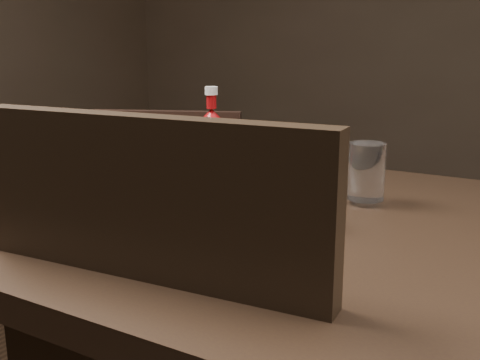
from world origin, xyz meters
The scene contains 8 objects.
dining_table centered at (0.00, 0.00, 0.73)m, with size 1.20×0.80×0.04m, color black.
chair_far centered at (-0.42, 0.50, 0.43)m, with size 0.39×0.39×0.04m, color black.
plate centered at (0.06, -0.02, 0.76)m, with size 0.28×0.28×0.01m, color white.
sandwich_half_a centered at (0.07, -0.01, 0.77)m, with size 0.07×0.07×0.02m, color beige.
sandwich_half_b centered at (0.15, -0.04, 0.77)m, with size 0.07×0.07×0.02m, color beige.
fries_pile centered at (0.01, -0.02, 0.78)m, with size 0.11×0.11×0.05m, color #BC502B, non-canonical shape.
ketchup_bottle centered at (-0.09, 0.15, 0.81)m, with size 0.05×0.05×0.10m, color maroon.
tumbler centered at (0.22, 0.13, 0.81)m, with size 0.06×0.06×0.09m, color white.
Camera 1 is at (0.49, -0.75, 1.01)m, focal length 42.00 mm.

